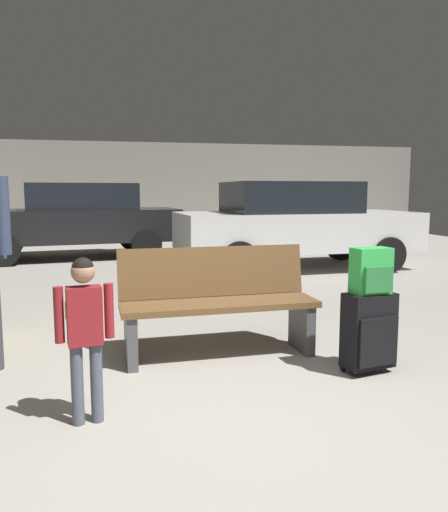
{
  "coord_description": "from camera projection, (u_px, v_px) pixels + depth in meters",
  "views": [
    {
      "loc": [
        -0.68,
        -2.49,
        1.36
      ],
      "look_at": [
        0.14,
        1.3,
        0.85
      ],
      "focal_mm": 35.06,
      "sensor_mm": 36.0,
      "label": 1
    }
  ],
  "objects": [
    {
      "name": "ground_plane",
      "position": [
        171.0,
        298.0,
        6.62
      ],
      "size": [
        18.0,
        18.0,
        0.1
      ],
      "primitive_type": "cube",
      "color": "gray"
    },
    {
      "name": "suitcase",
      "position": [
        369.0,
        331.0,
        3.72
      ],
      "size": [
        0.41,
        0.3,
        0.6
      ],
      "color": "black",
      "rests_on": "ground_plane"
    },
    {
      "name": "parked_car_near",
      "position": [
        295.0,
        223.0,
        8.69
      ],
      "size": [
        4.19,
        1.97,
        1.51
      ],
      "color": "silver",
      "rests_on": "ground_plane"
    },
    {
      "name": "parked_car_far",
      "position": [
        77.0,
        218.0,
        10.13
      ],
      "size": [
        4.29,
        2.23,
        1.51
      ],
      "color": "black",
      "rests_on": "ground_plane"
    },
    {
      "name": "garage_back_wall",
      "position": [
        139.0,
        190.0,
        15.02
      ],
      "size": [
        18.0,
        0.12,
        2.8
      ],
      "primitive_type": "cube",
      "color": "gray",
      "rests_on": "ground_plane"
    },
    {
      "name": "backpack_bright",
      "position": [
        371.0,
        271.0,
        3.67
      ],
      "size": [
        0.3,
        0.22,
        0.34
      ],
      "color": "green",
      "rests_on": "suitcase"
    },
    {
      "name": "bench",
      "position": [
        218.0,
        302.0,
        4.13
      ],
      "size": [
        1.62,
        0.59,
        0.89
      ],
      "color": "brown",
      "rests_on": "ground_plane"
    },
    {
      "name": "child",
      "position": [
        84.0,
        323.0,
        2.87
      ],
      "size": [
        0.33,
        0.19,
        0.98
      ],
      "color": "#4C5160",
      "rests_on": "ground_plane"
    }
  ]
}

